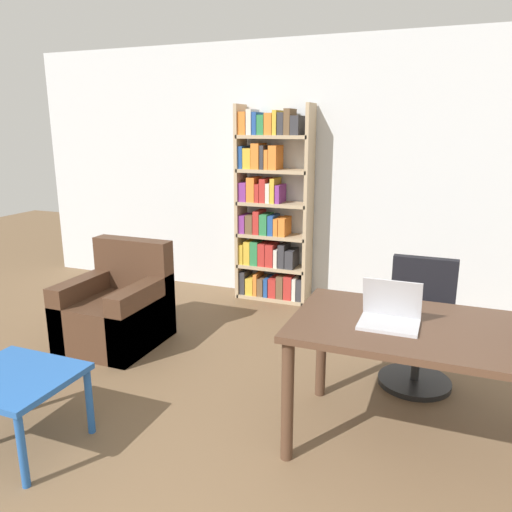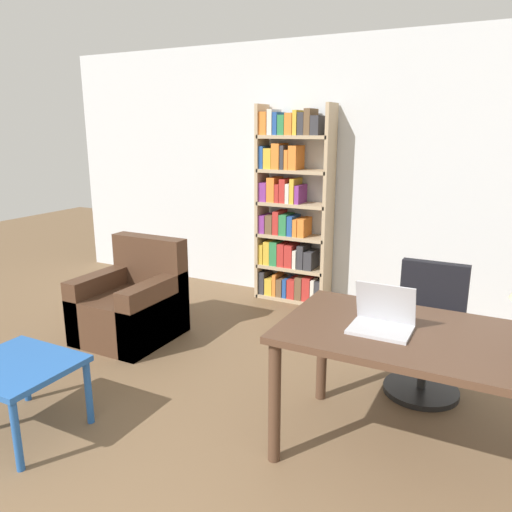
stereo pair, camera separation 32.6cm
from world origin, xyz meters
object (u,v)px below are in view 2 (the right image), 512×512
object	(u,v)px
armchair	(132,306)
bookshelf	(290,213)
office_chair	(427,336)
desk	(415,350)
side_table_blue	(18,373)
laptop	(382,320)

from	to	relation	value
armchair	bookshelf	xyz separation A→B (m)	(0.83, 1.58, 0.67)
bookshelf	office_chair	bearing A→B (deg)	-39.12
armchair	bookshelf	distance (m)	1.90
desk	side_table_blue	xyz separation A→B (m)	(-2.16, -0.84, -0.26)
laptop	office_chair	size ratio (longest dim) A/B	0.35
side_table_blue	armchair	xyz separation A→B (m)	(-0.37, 1.44, -0.11)
armchair	bookshelf	world-z (taller)	bookshelf
desk	laptop	size ratio (longest dim) A/B	4.47
side_table_blue	bookshelf	size ratio (longest dim) A/B	0.32
side_table_blue	armchair	size ratio (longest dim) A/B	0.76
office_chair	bookshelf	xyz separation A→B (m)	(-1.65, 1.34, 0.54)
laptop	bookshelf	distance (m)	2.70
laptop	office_chair	xyz separation A→B (m)	(0.13, 0.88, -0.41)
side_table_blue	bookshelf	xyz separation A→B (m)	(0.45, 3.02, 0.55)
desk	bookshelf	world-z (taller)	bookshelf
laptop	armchair	bearing A→B (deg)	164.79
desk	side_table_blue	world-z (taller)	desk
laptop	side_table_blue	distance (m)	2.17
office_chair	armchair	size ratio (longest dim) A/B	1.05
side_table_blue	bookshelf	world-z (taller)	bookshelf
bookshelf	side_table_blue	bearing A→B (deg)	-98.51
office_chair	desk	bearing A→B (deg)	-86.35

